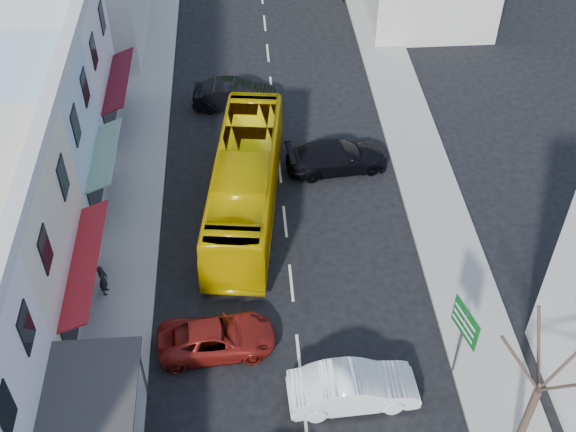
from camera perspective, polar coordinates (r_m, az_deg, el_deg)
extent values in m
plane|color=black|center=(29.70, 0.86, -11.02)|extent=(120.00, 120.00, 0.00)
cube|color=gray|center=(36.85, -12.18, 1.21)|extent=(3.00, 52.00, 0.15)
cube|color=gray|center=(37.55, 11.05, 2.32)|extent=(3.00, 52.00, 0.15)
cube|color=maroon|center=(30.01, -15.80, -3.49)|extent=(1.30, 6.80, 0.08)
cube|color=#A4C6D6|center=(35.62, -21.09, 5.50)|extent=(7.00, 6.00, 8.00)
cube|color=#195926|center=(35.16, -14.33, 4.76)|extent=(1.30, 5.10, 0.08)
cube|color=silver|center=(40.84, -19.28, 11.03)|extent=(7.00, 7.00, 8.00)
cube|color=#59101B|center=(40.44, -13.29, 10.43)|extent=(1.30, 5.95, 0.08)
imported|color=#D6AF00|center=(34.73, -3.39, 2.49)|extent=(3.98, 11.83, 3.10)
imported|color=white|center=(28.08, 5.15, -13.47)|extent=(4.49, 2.03, 1.40)
imported|color=maroon|center=(29.53, -5.65, -9.51)|extent=(4.72, 2.20, 1.40)
imported|color=black|center=(37.76, 3.89, 4.63)|extent=(4.68, 2.35, 1.40)
imported|color=black|center=(42.42, -4.21, 9.40)|extent=(4.50, 2.07, 1.40)
imported|color=black|center=(32.01, -14.41, -4.84)|extent=(0.44, 0.62, 1.70)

